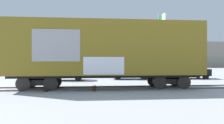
{
  "coord_description": "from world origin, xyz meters",
  "views": [
    {
      "loc": [
        -1.36,
        -13.15,
        1.88
      ],
      "look_at": [
        0.46,
        1.03,
        1.85
      ],
      "focal_mm": 30.36,
      "sensor_mm": 36.0,
      "label": 1
    }
  ],
  "objects": [
    {
      "name": "freight_car",
      "position": [
        -0.1,
        -0.0,
        2.69
      ],
      "size": [
        13.14,
        3.44,
        4.8
      ],
      "color": "olive",
      "rests_on": "ground_plane"
    },
    {
      "name": "parked_car_green",
      "position": [
        -3.64,
        6.28,
        0.91
      ],
      "size": [
        4.11,
        2.0,
        1.86
      ],
      "color": "#1E5933",
      "rests_on": "ground_plane"
    },
    {
      "name": "ground_plane",
      "position": [
        0.0,
        0.0,
        0.0
      ],
      "size": [
        260.0,
        260.0,
        0.0
      ],
      "primitive_type": "plane",
      "color": "#B2B5BC"
    },
    {
      "name": "parked_car_black",
      "position": [
        9.75,
        6.56,
        0.86
      ],
      "size": [
        4.27,
        2.13,
        1.76
      ],
      "color": "black",
      "rests_on": "ground_plane"
    },
    {
      "name": "parked_car_blue",
      "position": [
        3.17,
        6.81,
        0.81
      ],
      "size": [
        4.29,
        2.17,
        1.65
      ],
      "color": "navy",
      "rests_on": "ground_plane"
    },
    {
      "name": "hillside",
      "position": [
        0.01,
        61.2,
        4.19
      ],
      "size": [
        116.31,
        37.4,
        12.99
      ],
      "color": "gray",
      "rests_on": "ground_plane"
    },
    {
      "name": "track",
      "position": [
        1.49,
        -0.06,
        0.04
      ],
      "size": [
        60.01,
        4.6,
        0.08
      ],
      "color": "#4C4742",
      "rests_on": "ground_plane"
    },
    {
      "name": "flagpole",
      "position": [
        8.74,
        12.42,
        5.72
      ],
      "size": [
        0.46,
        1.67,
        8.71
      ],
      "color": "silver",
      "rests_on": "ground_plane"
    }
  ]
}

